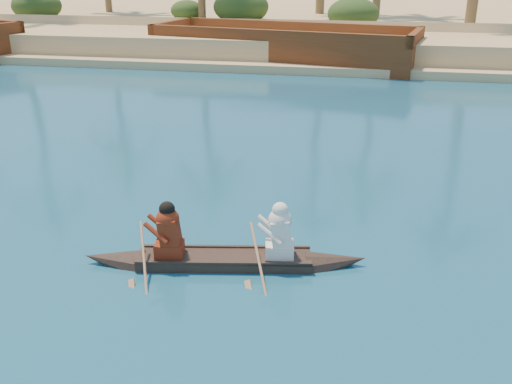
# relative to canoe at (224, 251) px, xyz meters

# --- Properties ---
(sandy_embankment) EXTENTS (150.00, 51.00, 1.50)m
(sandy_embankment) POSITION_rel_canoe_xyz_m (5.95, 41.78, 0.28)
(sandy_embankment) COLOR tan
(sandy_embankment) RESTS_ON ground
(shrub_cluster) EXTENTS (100.00, 6.00, 2.40)m
(shrub_cluster) POSITION_rel_canoe_xyz_m (5.95, 26.39, 0.95)
(shrub_cluster) COLOR #243C15
(shrub_cluster) RESTS_ON ground
(canoe) EXTENTS (4.73, 1.44, 1.29)m
(canoe) POSITION_rel_canoe_xyz_m (0.00, 0.00, 0.00)
(canoe) COLOR #34251C
(canoe) RESTS_ON ground
(barge_mid) EXTENTS (13.21, 6.44, 2.11)m
(barge_mid) POSITION_rel_canoe_xyz_m (-2.02, 19.96, 0.49)
(barge_mid) COLOR maroon
(barge_mid) RESTS_ON ground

